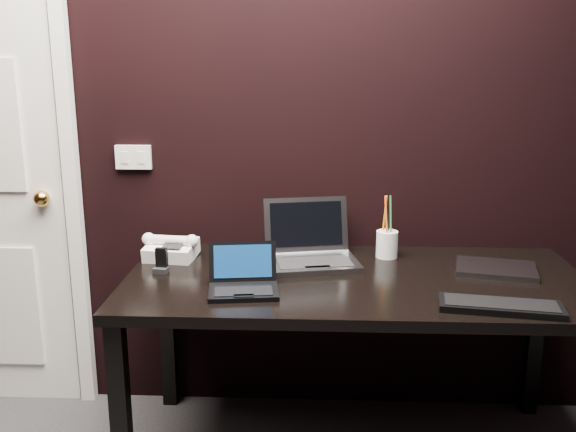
{
  "coord_description": "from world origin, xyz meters",
  "views": [
    {
      "loc": [
        0.15,
        -0.85,
        1.54
      ],
      "look_at": [
        0.05,
        1.35,
        0.98
      ],
      "focal_mm": 40.0,
      "sensor_mm": 36.0,
      "label": 1
    }
  ],
  "objects_px": {
    "desk_phone": "(171,248)",
    "mobile_phone": "(161,263)",
    "pen_cup": "(387,243)",
    "silver_laptop": "(311,252)",
    "netbook": "(243,283)",
    "closed_laptop": "(496,269)",
    "ext_keyboard": "(501,306)",
    "desk": "(355,297)"
  },
  "relations": [
    {
      "from": "desk",
      "to": "desk_phone",
      "type": "relative_size",
      "value": 7.16
    },
    {
      "from": "silver_laptop",
      "to": "pen_cup",
      "type": "relative_size",
      "value": 1.55
    },
    {
      "from": "ext_keyboard",
      "to": "closed_laptop",
      "type": "distance_m",
      "value": 0.39
    },
    {
      "from": "closed_laptop",
      "to": "desk_phone",
      "type": "height_order",
      "value": "desk_phone"
    },
    {
      "from": "closed_laptop",
      "to": "pen_cup",
      "type": "distance_m",
      "value": 0.43
    },
    {
      "from": "mobile_phone",
      "to": "pen_cup",
      "type": "bearing_deg",
      "value": 14.42
    },
    {
      "from": "netbook",
      "to": "mobile_phone",
      "type": "height_order",
      "value": "netbook"
    },
    {
      "from": "desk_phone",
      "to": "mobile_phone",
      "type": "distance_m",
      "value": 0.16
    },
    {
      "from": "desk",
      "to": "ext_keyboard",
      "type": "xyz_separation_m",
      "value": [
        0.45,
        -0.29,
        0.09
      ]
    },
    {
      "from": "silver_laptop",
      "to": "closed_laptop",
      "type": "relative_size",
      "value": 1.2
    },
    {
      "from": "silver_laptop",
      "to": "ext_keyboard",
      "type": "bearing_deg",
      "value": -36.22
    },
    {
      "from": "netbook",
      "to": "pen_cup",
      "type": "height_order",
      "value": "pen_cup"
    },
    {
      "from": "desk",
      "to": "closed_laptop",
      "type": "xyz_separation_m",
      "value": [
        0.54,
        0.09,
        0.09
      ]
    },
    {
      "from": "desk_phone",
      "to": "mobile_phone",
      "type": "height_order",
      "value": "desk_phone"
    },
    {
      "from": "silver_laptop",
      "to": "pen_cup",
      "type": "distance_m",
      "value": 0.32
    },
    {
      "from": "desk_phone",
      "to": "pen_cup",
      "type": "height_order",
      "value": "pen_cup"
    },
    {
      "from": "mobile_phone",
      "to": "desk_phone",
      "type": "bearing_deg",
      "value": 89.81
    },
    {
      "from": "silver_laptop",
      "to": "pen_cup",
      "type": "bearing_deg",
      "value": 16.29
    },
    {
      "from": "closed_laptop",
      "to": "pen_cup",
      "type": "bearing_deg",
      "value": 158.13
    },
    {
      "from": "desk",
      "to": "netbook",
      "type": "height_order",
      "value": "netbook"
    },
    {
      "from": "desk_phone",
      "to": "mobile_phone",
      "type": "relative_size",
      "value": 2.57
    },
    {
      "from": "netbook",
      "to": "silver_laptop",
      "type": "height_order",
      "value": "silver_laptop"
    },
    {
      "from": "netbook",
      "to": "desk_phone",
      "type": "distance_m",
      "value": 0.48
    },
    {
      "from": "desk",
      "to": "pen_cup",
      "type": "height_order",
      "value": "pen_cup"
    },
    {
      "from": "silver_laptop",
      "to": "pen_cup",
      "type": "height_order",
      "value": "pen_cup"
    },
    {
      "from": "ext_keyboard",
      "to": "desk",
      "type": "bearing_deg",
      "value": 146.97
    },
    {
      "from": "desk_phone",
      "to": "pen_cup",
      "type": "bearing_deg",
      "value": 3.9
    },
    {
      "from": "pen_cup",
      "to": "closed_laptop",
      "type": "bearing_deg",
      "value": -21.87
    },
    {
      "from": "silver_laptop",
      "to": "ext_keyboard",
      "type": "height_order",
      "value": "silver_laptop"
    },
    {
      "from": "desk_phone",
      "to": "pen_cup",
      "type": "xyz_separation_m",
      "value": [
        0.87,
        0.06,
        0.02
      ]
    },
    {
      "from": "silver_laptop",
      "to": "pen_cup",
      "type": "xyz_separation_m",
      "value": [
        0.31,
        0.09,
        0.01
      ]
    },
    {
      "from": "closed_laptop",
      "to": "pen_cup",
      "type": "relative_size",
      "value": 1.3
    },
    {
      "from": "pen_cup",
      "to": "mobile_phone",
      "type": "bearing_deg",
      "value": -165.58
    },
    {
      "from": "desk_phone",
      "to": "desk",
      "type": "bearing_deg",
      "value": -14.52
    },
    {
      "from": "desk",
      "to": "desk_phone",
      "type": "bearing_deg",
      "value": 165.48
    },
    {
      "from": "desk_phone",
      "to": "pen_cup",
      "type": "distance_m",
      "value": 0.87
    },
    {
      "from": "closed_laptop",
      "to": "mobile_phone",
      "type": "bearing_deg",
      "value": -177.1
    },
    {
      "from": "netbook",
      "to": "desk_phone",
      "type": "bearing_deg",
      "value": 133.25
    },
    {
      "from": "closed_laptop",
      "to": "pen_cup",
      "type": "height_order",
      "value": "pen_cup"
    },
    {
      "from": "closed_laptop",
      "to": "netbook",
      "type": "bearing_deg",
      "value": -164.92
    },
    {
      "from": "ext_keyboard",
      "to": "netbook",
      "type": "bearing_deg",
      "value": 171.35
    },
    {
      "from": "ext_keyboard",
      "to": "closed_laptop",
      "type": "bearing_deg",
      "value": 77.22
    }
  ]
}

